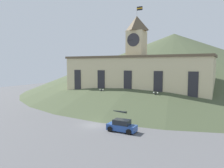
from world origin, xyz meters
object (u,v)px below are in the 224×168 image
object	(u,v)px
street_lamp_center	(156,98)
car_yellow_coupe	(81,108)
car_gray_pickup	(121,115)
pedestrian	(112,110)
street_lamp_right	(102,94)
car_blue_van	(122,126)

from	to	relation	value
street_lamp_center	car_yellow_coupe	size ratio (longest dim) A/B	1.21
car_gray_pickup	pedestrian	world-z (taller)	pedestrian
car_yellow_coupe	pedestrian	xyz separation A→B (m)	(8.78, -0.29, 0.37)
street_lamp_center	pedestrian	bearing A→B (deg)	-150.08
street_lamp_center	street_lamp_right	bearing A→B (deg)	180.00
car_yellow_coupe	car_blue_van	world-z (taller)	car_blue_van
car_gray_pickup	street_lamp_center	bearing A→B (deg)	58.25
street_lamp_center	car_gray_pickup	xyz separation A→B (m)	(-5.20, -7.46, -2.96)
street_lamp_right	car_yellow_coupe	world-z (taller)	street_lamp_right
car_gray_pickup	car_yellow_coupe	xyz separation A→B (m)	(-12.39, 2.68, -0.18)
car_yellow_coupe	pedestrian	size ratio (longest dim) A/B	2.34
car_yellow_coupe	car_blue_van	bearing A→B (deg)	143.40
car_blue_van	street_lamp_right	bearing A→B (deg)	-49.96
car_gray_pickup	car_blue_van	xyz separation A→B (m)	(3.99, -8.23, 0.15)
street_lamp_right	car_blue_van	size ratio (longest dim) A/B	1.00
car_gray_pickup	car_blue_van	bearing A→B (deg)	-61.01
pedestrian	car_gray_pickup	bearing A→B (deg)	131.86
car_gray_pickup	car_blue_van	distance (m)	9.14
pedestrian	car_yellow_coupe	bearing A→B (deg)	-16.61
car_blue_van	pedestrian	distance (m)	13.05
street_lamp_center	car_gray_pickup	distance (m)	9.56
street_lamp_center	car_gray_pickup	size ratio (longest dim) A/B	0.96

